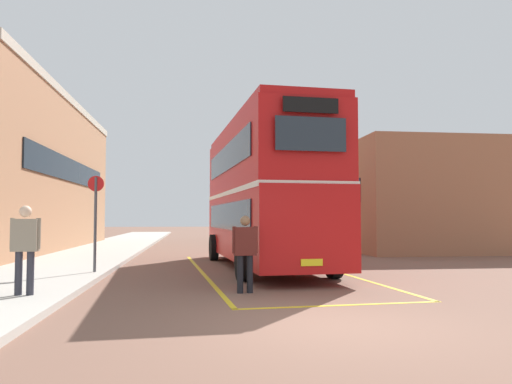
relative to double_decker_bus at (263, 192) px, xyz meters
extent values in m
plane|color=brown|center=(-0.20, 5.76, -2.51)|extent=(135.60, 135.60, 0.00)
cube|color=#B2ADA3|center=(-6.70, 8.16, -2.44)|extent=(4.00, 57.60, 0.14)
cube|color=#AD7A56|center=(-11.20, 9.12, 1.09)|extent=(5.79, 18.76, 7.20)
cube|color=#19232D|center=(-8.27, 9.12, 1.45)|extent=(0.06, 14.26, 1.10)
cube|color=#BCB29E|center=(-11.20, 9.12, 4.87)|extent=(5.91, 18.88, 0.36)
cube|color=#9E6647|center=(9.04, 11.66, 0.14)|extent=(7.48, 15.86, 5.31)
cube|color=#232D38|center=(5.27, 11.66, 0.41)|extent=(0.06, 12.05, 1.10)
cylinder|color=black|center=(-1.51, 3.04, -2.01)|extent=(0.36, 1.02, 1.00)
cylinder|color=black|center=(1.01, 3.25, -2.01)|extent=(0.36, 1.02, 1.00)
cylinder|color=black|center=(-1.01, -3.25, -2.01)|extent=(0.36, 1.02, 1.00)
cylinder|color=black|center=(1.51, -3.04, -2.01)|extent=(0.36, 1.02, 1.00)
cube|color=#B71414|center=(0.00, 0.00, -1.11)|extent=(3.26, 10.34, 2.10)
cube|color=#B71414|center=(0.00, 0.00, 0.99)|extent=(3.24, 10.14, 2.10)
cube|color=#B71414|center=(0.00, 0.00, 2.14)|extent=(3.14, 10.03, 0.20)
cube|color=white|center=(0.00, 0.00, -0.06)|extent=(3.28, 10.24, 0.14)
cube|color=#232D38|center=(-1.24, -0.10, -0.81)|extent=(0.70, 8.32, 0.84)
cube|color=#232D38|center=(-1.24, -0.10, 1.09)|extent=(0.70, 8.32, 0.84)
cube|color=#232D38|center=(1.24, 0.10, -0.81)|extent=(0.70, 8.32, 0.84)
cube|color=#232D38|center=(1.24, 0.10, 1.09)|extent=(0.70, 8.32, 0.84)
cube|color=#232D38|center=(0.41, -5.09, 1.09)|extent=(1.71, 0.18, 0.80)
cube|color=black|center=(0.41, -5.09, 1.77)|extent=(1.35, 0.15, 0.36)
cube|color=#232D38|center=(-0.41, 5.09, -0.71)|extent=(1.96, 0.20, 1.00)
cube|color=yellow|center=(0.41, -5.09, -1.88)|extent=(0.52, 0.07, 0.16)
cylinder|color=black|center=(1.43, 21.36, -2.05)|extent=(0.33, 0.94, 0.92)
cylinder|color=black|center=(3.99, 21.17, -2.05)|extent=(0.33, 0.94, 0.92)
cylinder|color=black|center=(1.04, 16.22, -2.05)|extent=(0.33, 0.94, 0.92)
cylinder|color=black|center=(3.60, 16.02, -2.05)|extent=(0.33, 0.94, 0.92)
cube|color=#1E512D|center=(2.51, 18.69, -0.91)|extent=(3.13, 8.77, 2.60)
cube|color=silver|center=(2.51, 18.69, 0.45)|extent=(2.95, 8.41, 0.12)
cube|color=#232D38|center=(1.25, 18.79, -0.56)|extent=(0.55, 6.87, 0.96)
cube|color=#232D38|center=(3.77, 18.60, -0.56)|extent=(0.55, 6.87, 0.96)
cube|color=#232D38|center=(2.84, 23.00, -0.61)|extent=(1.99, 0.19, 1.10)
cylinder|color=black|center=(-1.05, -5.33, -2.10)|extent=(0.14, 0.14, 0.83)
cylinder|color=black|center=(-1.26, -5.34, -2.10)|extent=(0.14, 0.14, 0.83)
cube|color=#591E19|center=(-1.15, -5.33, -1.38)|extent=(0.50, 0.26, 0.62)
cylinder|color=#591E19|center=(-0.91, -5.31, -1.35)|extent=(0.09, 0.09, 0.59)
cylinder|color=#591E19|center=(-1.39, -5.36, -1.35)|extent=(0.09, 0.09, 0.59)
sphere|color=#8C6647|center=(-1.15, -5.35, -0.92)|extent=(0.22, 0.22, 0.22)
cylinder|color=#2D2D38|center=(-5.47, -5.99, -1.95)|extent=(0.14, 0.14, 0.85)
cylinder|color=#2D2D38|center=(-5.69, -5.98, -1.95)|extent=(0.14, 0.14, 0.85)
cube|color=gray|center=(-5.58, -5.98, -1.20)|extent=(0.51, 0.24, 0.64)
cylinder|color=gray|center=(-5.33, -5.99, -1.17)|extent=(0.09, 0.09, 0.61)
cylinder|color=gray|center=(-5.83, -5.97, -1.17)|extent=(0.09, 0.09, 0.61)
sphere|color=beige|center=(-5.58, -6.00, -0.73)|extent=(0.23, 0.23, 0.23)
cylinder|color=#4C4C51|center=(-5.03, -1.87, -1.05)|extent=(0.08, 0.08, 2.65)
cylinder|color=red|center=(-5.03, -1.87, 0.10)|extent=(0.44, 0.06, 0.44)
cube|color=gold|center=(-2.02, -1.18, -2.51)|extent=(1.09, 12.15, 0.01)
cube|color=gold|center=(2.02, -0.86, -2.51)|extent=(1.09, 12.15, 0.01)
cube|color=gold|center=(0.49, -7.09, -2.51)|extent=(4.17, 0.45, 0.01)
camera|label=1|loc=(-2.27, -16.29, -0.85)|focal=34.87mm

